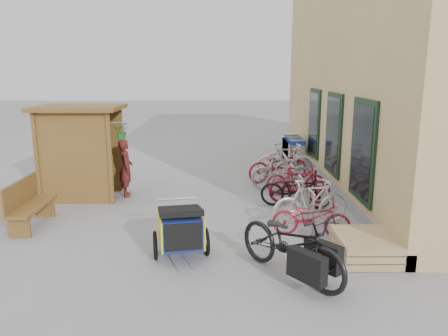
{
  "coord_description": "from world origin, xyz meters",
  "views": [
    {
      "loc": [
        0.44,
        -8.67,
        3.29
      ],
      "look_at": [
        0.5,
        1.5,
        1.0
      ],
      "focal_mm": 35.0,
      "sensor_mm": 36.0,
      "label": 1
    }
  ],
  "objects_px": {
    "bike_2": "(296,189)",
    "bike_3": "(300,185)",
    "pallet_stack": "(365,247)",
    "kiosk": "(77,139)",
    "bike_1": "(310,202)",
    "person_kiosk": "(126,168)",
    "bench": "(28,203)",
    "bike_6": "(278,165)",
    "bike_7": "(286,160)",
    "child_trailer": "(181,228)",
    "cargo_bike": "(292,244)",
    "bike_4": "(296,179)",
    "bike_5": "(282,171)",
    "shopping_carts": "(292,147)",
    "bike_0": "(311,217)"
  },
  "relations": [
    {
      "from": "pallet_stack",
      "to": "bike_2",
      "type": "xyz_separation_m",
      "value": [
        -0.75,
        2.95,
        0.24
      ]
    },
    {
      "from": "shopping_carts",
      "to": "bike_6",
      "type": "bearing_deg",
      "value": -107.71
    },
    {
      "from": "person_kiosk",
      "to": "bike_2",
      "type": "bearing_deg",
      "value": -115.49
    },
    {
      "from": "pallet_stack",
      "to": "bike_2",
      "type": "bearing_deg",
      "value": 104.35
    },
    {
      "from": "bench",
      "to": "bike_7",
      "type": "relative_size",
      "value": 0.88
    },
    {
      "from": "kiosk",
      "to": "shopping_carts",
      "type": "height_order",
      "value": "kiosk"
    },
    {
      "from": "shopping_carts",
      "to": "bike_7",
      "type": "distance_m",
      "value": 2.32
    },
    {
      "from": "bike_5",
      "to": "bike_7",
      "type": "xyz_separation_m",
      "value": [
        0.3,
        1.37,
        0.03
      ]
    },
    {
      "from": "bike_5",
      "to": "shopping_carts",
      "type": "bearing_deg",
      "value": -15.41
    },
    {
      "from": "cargo_bike",
      "to": "person_kiosk",
      "type": "distance_m",
      "value": 5.97
    },
    {
      "from": "kiosk",
      "to": "bike_6",
      "type": "distance_m",
      "value": 5.75
    },
    {
      "from": "shopping_carts",
      "to": "bike_3",
      "type": "distance_m",
      "value": 4.95
    },
    {
      "from": "shopping_carts",
      "to": "bench",
      "type": "bearing_deg",
      "value": -135.51
    },
    {
      "from": "cargo_bike",
      "to": "bike_4",
      "type": "bearing_deg",
      "value": 41.49
    },
    {
      "from": "bike_2",
      "to": "bike_4",
      "type": "height_order",
      "value": "bike_2"
    },
    {
      "from": "cargo_bike",
      "to": "bike_5",
      "type": "height_order",
      "value": "cargo_bike"
    },
    {
      "from": "cargo_bike",
      "to": "bike_7",
      "type": "distance_m",
      "value": 6.74
    },
    {
      "from": "bike_6",
      "to": "bike_0",
      "type": "bearing_deg",
      "value": 161.87
    },
    {
      "from": "bike_3",
      "to": "pallet_stack",
      "type": "bearing_deg",
      "value": -166.88
    },
    {
      "from": "pallet_stack",
      "to": "bike_4",
      "type": "bearing_deg",
      "value": 97.44
    },
    {
      "from": "bike_3",
      "to": "kiosk",
      "type": "bearing_deg",
      "value": 86.9
    },
    {
      "from": "child_trailer",
      "to": "pallet_stack",
      "type": "bearing_deg",
      "value": -12.53
    },
    {
      "from": "kiosk",
      "to": "bike_5",
      "type": "distance_m",
      "value": 5.55
    },
    {
      "from": "shopping_carts",
      "to": "bike_3",
      "type": "height_order",
      "value": "shopping_carts"
    },
    {
      "from": "bike_2",
      "to": "bike_3",
      "type": "relative_size",
      "value": 1.11
    },
    {
      "from": "pallet_stack",
      "to": "bike_5",
      "type": "xyz_separation_m",
      "value": [
        -0.87,
        4.57,
        0.31
      ]
    },
    {
      "from": "child_trailer",
      "to": "bike_3",
      "type": "relative_size",
      "value": 1.1
    },
    {
      "from": "bench",
      "to": "bike_6",
      "type": "xyz_separation_m",
      "value": [
        5.82,
        3.86,
        -0.02
      ]
    },
    {
      "from": "bike_6",
      "to": "bike_3",
      "type": "bearing_deg",
      "value": 167.45
    },
    {
      "from": "pallet_stack",
      "to": "bike_3",
      "type": "relative_size",
      "value": 0.77
    },
    {
      "from": "kiosk",
      "to": "bike_1",
      "type": "xyz_separation_m",
      "value": [
        5.63,
        -2.17,
        -1.04
      ]
    },
    {
      "from": "bike_5",
      "to": "bike_1",
      "type": "bearing_deg",
      "value": -177.43
    },
    {
      "from": "shopping_carts",
      "to": "bike_4",
      "type": "height_order",
      "value": "shopping_carts"
    },
    {
      "from": "shopping_carts",
      "to": "bike_2",
      "type": "height_order",
      "value": "shopping_carts"
    },
    {
      "from": "bike_1",
      "to": "bike_3",
      "type": "distance_m",
      "value": 1.58
    },
    {
      "from": "cargo_bike",
      "to": "bike_1",
      "type": "distance_m",
      "value": 2.57
    },
    {
      "from": "shopping_carts",
      "to": "bike_4",
      "type": "bearing_deg",
      "value": -97.69
    },
    {
      "from": "child_trailer",
      "to": "bike_5",
      "type": "xyz_separation_m",
      "value": [
        2.42,
        4.49,
        -0.02
      ]
    },
    {
      "from": "child_trailer",
      "to": "shopping_carts",
      "type": "bearing_deg",
      "value": 56.84
    },
    {
      "from": "bike_0",
      "to": "kiosk",
      "type": "bearing_deg",
      "value": 74.54
    },
    {
      "from": "pallet_stack",
      "to": "cargo_bike",
      "type": "height_order",
      "value": "cargo_bike"
    },
    {
      "from": "bike_3",
      "to": "bike_6",
      "type": "distance_m",
      "value": 2.22
    },
    {
      "from": "bike_2",
      "to": "bike_5",
      "type": "xyz_separation_m",
      "value": [
        -0.12,
        1.62,
        0.07
      ]
    },
    {
      "from": "bike_1",
      "to": "bike_3",
      "type": "bearing_deg",
      "value": -12.68
    },
    {
      "from": "pallet_stack",
      "to": "bike_1",
      "type": "relative_size",
      "value": 0.71
    },
    {
      "from": "child_trailer",
      "to": "cargo_bike",
      "type": "bearing_deg",
      "value": -35.02
    },
    {
      "from": "bench",
      "to": "shopping_carts",
      "type": "xyz_separation_m",
      "value": [
        6.68,
        6.57,
        0.06
      ]
    },
    {
      "from": "bike_2",
      "to": "bike_7",
      "type": "height_order",
      "value": "bike_7"
    },
    {
      "from": "person_kiosk",
      "to": "bike_1",
      "type": "bearing_deg",
      "value": -129.26
    },
    {
      "from": "shopping_carts",
      "to": "person_kiosk",
      "type": "relative_size",
      "value": 1.45
    }
  ]
}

